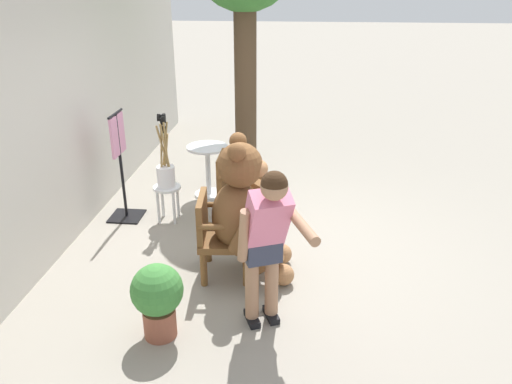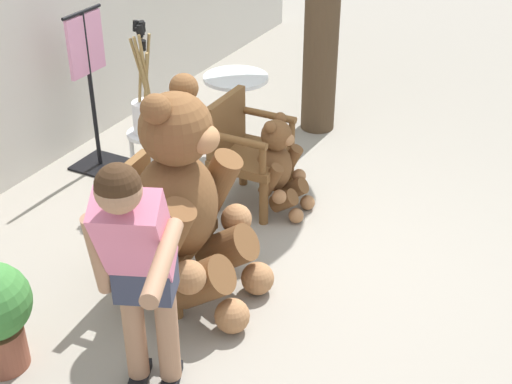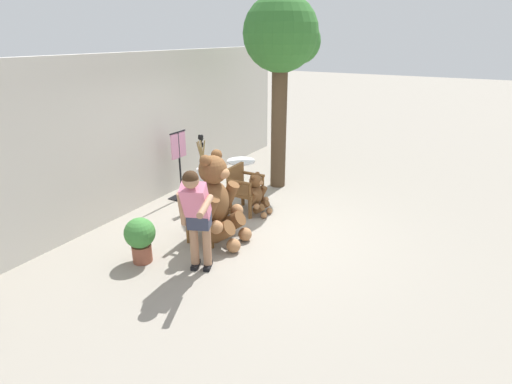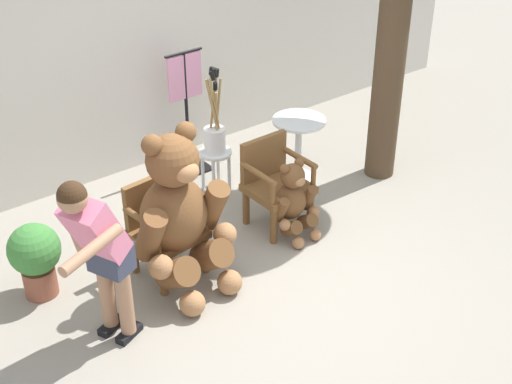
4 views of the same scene
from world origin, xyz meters
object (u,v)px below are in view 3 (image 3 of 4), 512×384
wooden_chair_right (243,188)px  teddy_bear_small (257,194)px  patio_tree (284,41)px  round_side_table (241,173)px  white_stool (203,187)px  teddy_bear_large (217,200)px  potted_plant (140,237)px  clothing_display_stand (180,164)px  wooden_chair_left (203,212)px  person_visitor (197,212)px  brush_bucket (202,171)px

wooden_chair_right → teddy_bear_small: wooden_chair_right is taller
teddy_bear_small → patio_tree: patio_tree is taller
teddy_bear_small → round_side_table: size_ratio=1.09×
round_side_table → white_stool: bearing=156.2°
teddy_bear_large → patio_tree: (2.81, 0.27, 2.24)m
white_stool → wooden_chair_right: bearing=-83.3°
potted_plant → clothing_display_stand: size_ratio=0.50×
round_side_table → patio_tree: (0.87, -0.47, 2.51)m
potted_plant → wooden_chair_left: bearing=-19.2°
teddy_bear_small → potted_plant: size_ratio=1.15×
person_visitor → wooden_chair_left: bearing=32.5°
potted_plant → clothing_display_stand: (2.19, 1.05, 0.32)m
teddy_bear_small → person_visitor: size_ratio=0.51×
white_stool → patio_tree: bearing=-26.2°
teddy_bear_large → patio_tree: size_ratio=0.38×
teddy_bear_small → clothing_display_stand: bearing=92.3°
person_visitor → brush_bucket: (1.97, 1.37, -0.23)m
person_visitor → teddy_bear_small: bearing=6.8°
patio_tree → round_side_table: bearing=151.7°
person_visitor → potted_plant: 1.04m
clothing_display_stand → white_stool: bearing=-93.1°
wooden_chair_left → brush_bucket: brush_bucket is taller
wooden_chair_right → patio_tree: 2.96m
teddy_bear_large → teddy_bear_small: (1.22, -0.02, -0.33)m
wooden_chair_right → white_stool: 0.86m
teddy_bear_large → person_visitor: bearing=-162.2°
teddy_bear_large → patio_tree: patio_tree is taller
teddy_bear_small → teddy_bear_large: bearing=178.9°
patio_tree → teddy_bear_large: bearing=-174.5°
clothing_display_stand → patio_tree: bearing=-40.1°
wooden_chair_left → brush_bucket: 1.43m
patio_tree → clothing_display_stand: patio_tree is taller
wooden_chair_left → wooden_chair_right: bearing=0.0°
brush_bucket → teddy_bear_large: bearing=-135.6°
wooden_chair_right → white_stool: bearing=96.7°
brush_bucket → patio_tree: size_ratio=0.24×
round_side_table → potted_plant: 2.98m
round_side_table → patio_tree: bearing=-28.3°
person_visitor → round_side_table: 3.00m
wooden_chair_left → potted_plant: (-1.02, 0.36, -0.07)m
person_visitor → white_stool: (1.97, 1.37, -0.56)m
round_side_table → teddy_bear_small: bearing=-133.1°
clothing_display_stand → teddy_bear_large: bearing=-124.8°
round_side_table → wooden_chair_left: bearing=-166.1°
teddy_bear_large → round_side_table: bearing=20.9°
teddy_bear_large → person_visitor: size_ratio=0.96×
teddy_bear_small → white_stool: size_ratio=1.70×
wooden_chair_left → white_stool: wooden_chair_left is taller
potted_plant → teddy_bear_large: bearing=-30.7°
round_side_table → potted_plant: (-2.98, -0.13, -0.05)m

